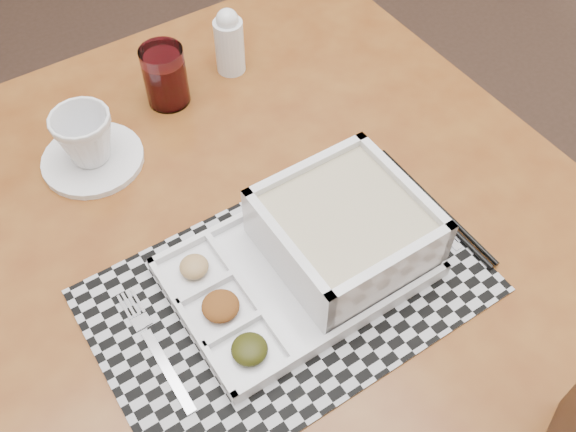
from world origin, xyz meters
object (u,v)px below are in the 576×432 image
object	(u,v)px
serving_tray	(331,242)
cup	(85,137)
juice_glass	(165,78)
dining_table	(248,249)
creamer_bottle	(229,42)

from	to	relation	value
serving_tray	cup	distance (m)	0.39
juice_glass	dining_table	bearing A→B (deg)	-91.95
serving_tray	creamer_bottle	distance (m)	0.41
cup	juice_glass	bearing A→B (deg)	3.77
dining_table	juice_glass	size ratio (longest dim) A/B	9.90
serving_tray	cup	xyz separation A→B (m)	(-0.21, 0.32, 0.01)
serving_tray	dining_table	bearing A→B (deg)	119.46
serving_tray	creamer_bottle	xyz separation A→B (m)	(0.07, 0.41, 0.02)
juice_glass	serving_tray	bearing A→B (deg)	-81.97
cup	dining_table	bearing A→B (deg)	-75.47
cup	serving_tray	bearing A→B (deg)	-77.12
creamer_bottle	serving_tray	bearing A→B (deg)	-99.23
dining_table	juice_glass	distance (m)	0.30
dining_table	creamer_bottle	bearing A→B (deg)	65.99
juice_glass	creamer_bottle	world-z (taller)	creamer_bottle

